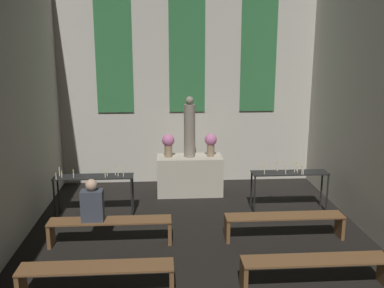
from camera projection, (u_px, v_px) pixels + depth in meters
wall_back at (187, 69)px, 10.05m from camera, size 6.25×0.16×5.42m
altar at (190, 175)px, 9.60m from camera, size 1.45×0.67×0.86m
statue at (190, 129)px, 9.36m from camera, size 0.25×0.25×1.34m
flower_vase_left at (168, 143)px, 9.40m from camera, size 0.27×0.27×0.51m
flower_vase_right at (211, 143)px, 9.46m from camera, size 0.27×0.27×0.51m
candle_rack_left at (94, 181)px, 8.30m from camera, size 1.53×0.38×1.00m
candle_rack_right at (289, 177)px, 8.56m from camera, size 1.53×0.38×1.00m
pew_third_left at (97, 274)px, 5.66m from camera, size 2.04×0.36×0.43m
pew_third_right at (315, 266)px, 5.86m from camera, size 2.04×0.36×0.43m
pew_back_left at (110, 226)px, 7.16m from camera, size 2.04×0.36×0.43m
pew_back_right at (284, 221)px, 7.36m from camera, size 2.04×0.36×0.43m
person_seated at (92, 203)px, 7.05m from camera, size 0.36×0.24×0.72m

